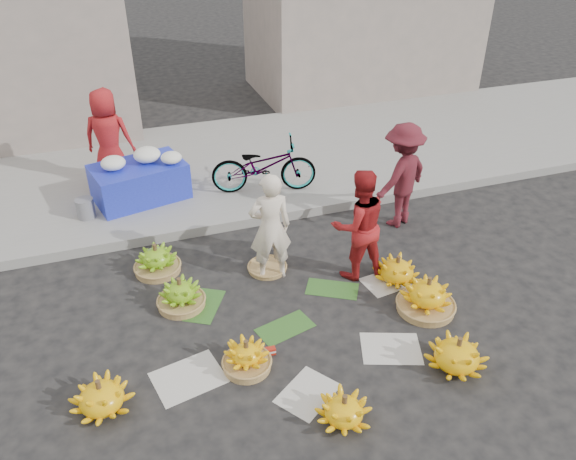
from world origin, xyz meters
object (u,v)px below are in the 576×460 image
object	(u,v)px
banana_bunch_0	(101,396)
flower_table	(140,179)
bicycle	(264,166)
banana_bunch_4	(427,296)
vendor_cream	(270,228)

from	to	relation	value
banana_bunch_0	flower_table	size ratio (longest dim) A/B	0.42
flower_table	bicycle	distance (m)	1.95
banana_bunch_4	bicycle	xyz separation A→B (m)	(-1.00, 3.36, 0.35)
vendor_cream	bicycle	xyz separation A→B (m)	(0.55, 2.10, -0.18)
vendor_cream	flower_table	bearing A→B (deg)	-56.49
banana_bunch_0	flower_table	bearing A→B (deg)	78.08
banana_bunch_0	bicycle	world-z (taller)	bicycle
vendor_cream	bicycle	distance (m)	2.18
banana_bunch_4	flower_table	world-z (taller)	flower_table
bicycle	vendor_cream	bearing A→B (deg)	177.97
banana_bunch_0	vendor_cream	xyz separation A→B (m)	(2.21, 1.55, 0.57)
banana_bunch_0	vendor_cream	bearing A→B (deg)	35.09
banana_bunch_0	banana_bunch_4	world-z (taller)	banana_bunch_4
banana_bunch_4	vendor_cream	bearing A→B (deg)	140.99
banana_bunch_0	bicycle	size ratio (longest dim) A/B	0.38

